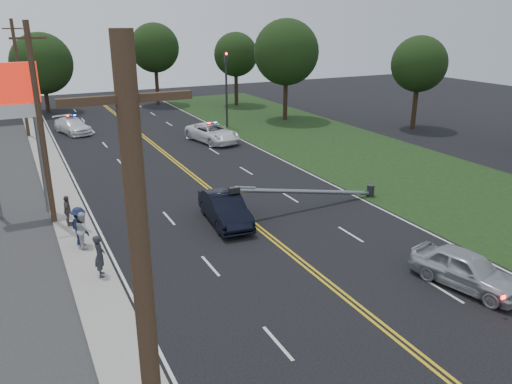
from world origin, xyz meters
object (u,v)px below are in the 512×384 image
fallen_streetlight (315,191)px  bystander_d (68,211)px  crashed_sedan (225,209)px  emergency_a (212,133)px  utility_pole_mid (41,127)px  pylon_sign (7,104)px  bystander_b (84,230)px  traffic_signal (226,83)px  utility_pole_near (151,381)px  emergency_b (72,126)px  bystander_a (100,256)px  waiting_sedan (467,269)px  bystander_c (80,226)px  utility_pole_far (20,79)px

fallen_streetlight → bystander_d: bearing=166.3°
fallen_streetlight → crashed_sedan: fallen_streetlight is taller
fallen_streetlight → emergency_a: (0.62, 17.03, -0.14)m
utility_pole_mid → bystander_d: 4.31m
pylon_sign → bystander_b: pylon_sign is taller
crashed_sedan → traffic_signal: bearing=71.9°
utility_pole_mid → emergency_a: 19.61m
bystander_b → bystander_d: bystander_b is taller
utility_pole_near → emergency_b: utility_pole_near is taller
bystander_a → crashed_sedan: bearing=-58.7°
traffic_signal → utility_pole_mid: bearing=-134.2°
utility_pole_near → crashed_sedan: (7.97, 16.13, -4.30)m
emergency_b → bystander_a: 28.92m
waiting_sedan → bystander_c: 16.79m
fallen_streetlight → waiting_sedan: bearing=-87.0°
fallen_streetlight → utility_pole_far: utility_pole_far is taller
utility_pole_mid → bystander_b: utility_pole_mid is taller
fallen_streetlight → bystander_a: size_ratio=5.25×
utility_pole_far → bystander_d: (0.63, -22.89, -4.17)m
fallen_streetlight → bystander_c: bearing=177.9°
emergency_b → bystander_a: bearing=-111.1°
traffic_signal → bystander_b: traffic_signal is taller
traffic_signal → bystander_c: bearing=-127.7°
crashed_sedan → bystander_a: bearing=-150.1°
utility_pole_mid → bystander_d: bearing=-55.0°
waiting_sedan → emergency_b: size_ratio=0.90×
bystander_c → bystander_a: bearing=160.0°
emergency_a → emergency_b: emergency_a is taller
fallen_streetlight → utility_pole_mid: (-13.39, 4.00, 4.17)m
crashed_sedan → emergency_a: crashed_sedan is taller
fallen_streetlight → bystander_c: (-12.54, 0.46, 0.12)m
fallen_streetlight → utility_pole_mid: bearing=163.4°
traffic_signal → waiting_sedan: size_ratio=1.60×
traffic_signal → bystander_d: traffic_signal is taller
utility_pole_mid → fallen_streetlight: bearing=-16.6°
utility_pole_near → bystander_c: bearing=87.0°
emergency_b → bystander_d: 22.93m
pylon_sign → traffic_signal: size_ratio=1.13×
utility_pole_far → bystander_c: utility_pole_far is taller
traffic_signal → utility_pole_near: (-17.50, -38.00, 0.88)m
traffic_signal → utility_pole_mid: 25.12m
emergency_a → bystander_c: size_ratio=3.05×
fallen_streetlight → emergency_b: size_ratio=1.92×
fallen_streetlight → utility_pole_mid: 14.58m
traffic_signal → bystander_a: size_ratio=3.96×
bystander_a → emergency_b: bearing=1.7°
emergency_b → utility_pole_mid: bearing=-115.7°
bystander_c → fallen_streetlight: bearing=-117.0°
pylon_sign → crashed_sedan: pylon_sign is taller
pylon_sign → utility_pole_mid: 2.55m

